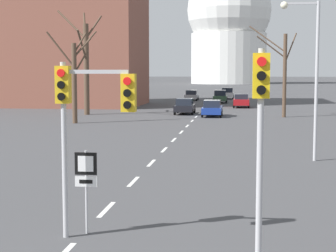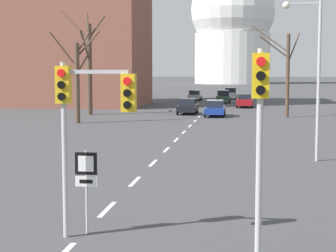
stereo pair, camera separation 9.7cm
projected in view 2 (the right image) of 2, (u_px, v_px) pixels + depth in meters
The scene contains 27 objects.
lane_stripe_1 at pixel (107, 209), 17.69m from camera, with size 0.16×2.00×0.01m, color silver.
lane_stripe_2 at pixel (135, 181), 22.13m from camera, with size 0.16×2.00×0.01m, color silver.
lane_stripe_3 at pixel (153, 163), 26.56m from camera, with size 0.16×2.00×0.01m, color silver.
lane_stripe_4 at pixel (166, 150), 31.00m from camera, with size 0.16×2.00×0.01m, color silver.
lane_stripe_5 at pixel (176, 140), 35.44m from camera, with size 0.16×2.00×0.01m, color silver.
lane_stripe_6 at pixel (184, 132), 39.88m from camera, with size 0.16×2.00×0.01m, color silver.
lane_stripe_7 at pixel (190, 126), 44.31m from camera, with size 0.16×2.00×0.01m, color silver.
lane_stripe_8 at pixel (195, 121), 48.75m from camera, with size 0.16×2.00×0.01m, color silver.
lane_stripe_9 at pixel (199, 117), 53.19m from camera, with size 0.16×2.00×0.01m, color silver.
lane_stripe_10 at pixel (203, 113), 57.62m from camera, with size 0.16×2.00×0.01m, color silver.
lane_stripe_11 at pixel (206, 110), 62.06m from camera, with size 0.16×2.00×0.01m, color silver.
lane_stripe_12 at pixel (208, 107), 66.50m from camera, with size 0.16×2.00×0.01m, color silver.
traffic_signal_centre_tall at pixel (87, 106), 14.33m from camera, with size 2.06×0.34×4.58m.
traffic_signal_near_right at pixel (260, 117), 12.00m from camera, with size 0.36×0.34×4.83m.
route_sign_post at pixel (86, 178), 14.92m from camera, with size 0.60×0.08×2.25m.
street_lamp_right at pixel (312, 63), 26.76m from camera, with size 1.85×0.36×7.64m.
sedan_near_left at pixel (231, 93), 86.20m from camera, with size 1.96×3.82×1.74m.
sedan_near_right at pixel (195, 95), 82.17m from camera, with size 1.88×4.03×1.51m.
sedan_mid_centre at pixel (215, 108), 53.42m from camera, with size 1.90×4.26×1.57m.
sedan_far_left at pixel (188, 106), 56.36m from camera, with size 1.93×4.13×1.58m.
sedan_far_right at pixel (223, 96), 76.00m from camera, with size 1.86×4.05×1.73m.
sedan_distant_centre at pixel (244, 101), 66.63m from camera, with size 1.91×4.43×1.60m.
bare_tree_left_near at pixel (78, 77), 46.37m from camera, with size 3.71×2.26×7.72m.
bare_tree_right_near at pixel (286, 71), 52.24m from camera, with size 4.47×1.49×8.61m.
bare_tree_left_far at pixel (89, 63), 55.29m from camera, with size 4.65×4.81×10.43m.
capitol_dome at pixel (233, 26), 187.21m from camera, with size 27.96×27.96×39.49m.
apartment_block_left at pixel (72, 4), 69.87m from camera, with size 18.00×14.00×25.25m, color brown.
Camera 2 is at (4.25, -8.23, 4.36)m, focal length 60.00 mm.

